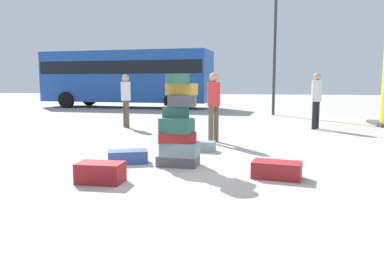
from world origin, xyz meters
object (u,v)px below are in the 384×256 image
(person_bearded_onlooker, at_px, (126,96))
(person_passerby_in_red, at_px, (316,96))
(person_tourist_with_camera, at_px, (214,101))
(parked_bus, at_px, (126,75))
(lamp_post, at_px, (275,22))
(suitcase_slate_white_trunk, at_px, (197,146))
(suitcase_maroon_left_side, at_px, (101,173))
(suitcase_navy_upright_blue, at_px, (128,157))
(suitcase_tower, at_px, (179,127))
(suitcase_maroon_foreground_near, at_px, (277,170))

(person_bearded_onlooker, xyz_separation_m, person_passerby_in_red, (5.87, 0.63, 0.02))
(person_tourist_with_camera, height_order, parked_bus, parked_bus)
(person_tourist_with_camera, distance_m, lamp_post, 8.77)
(suitcase_slate_white_trunk, relative_size, parked_bus, 0.07)
(person_tourist_with_camera, bearing_deg, person_bearded_onlooker, -100.70)
(suitcase_maroon_left_side, relative_size, suitcase_slate_white_trunk, 0.88)
(suitcase_slate_white_trunk, relative_size, suitcase_navy_upright_blue, 1.07)
(suitcase_slate_white_trunk, bearing_deg, suitcase_tower, -87.50)
(suitcase_slate_white_trunk, height_order, suitcase_navy_upright_blue, suitcase_navy_upright_blue)
(suitcase_tower, xyz_separation_m, suitcase_maroon_foreground_near, (1.62, -0.59, -0.55))
(suitcase_slate_white_trunk, xyz_separation_m, person_tourist_with_camera, (0.20, 1.20, 0.89))
(suitcase_slate_white_trunk, xyz_separation_m, person_bearded_onlooker, (-2.87, 3.69, 0.90))
(suitcase_tower, height_order, parked_bus, parked_bus)
(person_tourist_with_camera, bearing_deg, suitcase_maroon_foreground_near, 50.69)
(suitcase_maroon_foreground_near, height_order, suitcase_navy_upright_blue, suitcase_maroon_foreground_near)
(suitcase_slate_white_trunk, distance_m, suitcase_navy_upright_blue, 1.74)
(suitcase_tower, distance_m, lamp_post, 11.38)
(person_bearded_onlooker, bearing_deg, suitcase_tower, -10.68)
(suitcase_maroon_left_side, bearing_deg, parked_bus, 108.19)
(suitcase_slate_white_trunk, bearing_deg, suitcase_navy_upright_blue, -120.26)
(suitcase_maroon_foreground_near, bearing_deg, suitcase_navy_upright_blue, 176.60)
(person_tourist_with_camera, bearing_deg, suitcase_tower, 21.90)
(suitcase_navy_upright_blue, xyz_separation_m, person_tourist_with_camera, (1.24, 2.59, 0.88))
(suitcase_maroon_foreground_near, bearing_deg, person_bearded_onlooker, 138.18)
(suitcase_navy_upright_blue, xyz_separation_m, lamp_post, (2.96, 10.65, 3.88))
(suitcase_tower, height_order, suitcase_maroon_left_side, suitcase_tower)
(person_bearded_onlooker, xyz_separation_m, parked_bus, (-3.27, 9.31, 0.83))
(person_passerby_in_red, bearing_deg, suitcase_maroon_left_side, 3.89)
(person_passerby_in_red, bearing_deg, person_bearded_onlooker, -50.56)
(person_bearded_onlooker, bearing_deg, suitcase_maroon_left_side, -22.62)
(suitcase_tower, bearing_deg, suitcase_navy_upright_blue, 177.04)
(person_bearded_onlooker, xyz_separation_m, person_tourist_with_camera, (3.07, -2.49, -0.01))
(person_passerby_in_red, bearing_deg, lamp_post, -134.38)
(suitcase_maroon_left_side, relative_size, person_bearded_onlooker, 0.39)
(suitcase_tower, xyz_separation_m, lamp_post, (2.02, 10.70, 3.31))
(suitcase_tower, xyz_separation_m, suitcase_slate_white_trunk, (0.10, 1.44, -0.57))
(suitcase_tower, relative_size, person_passerby_in_red, 0.91)
(suitcase_navy_upright_blue, height_order, parked_bus, parked_bus)
(suitcase_maroon_foreground_near, relative_size, person_tourist_with_camera, 0.43)
(suitcase_maroon_foreground_near, relative_size, parked_bus, 0.07)
(suitcase_slate_white_trunk, xyz_separation_m, lamp_post, (1.92, 9.26, 3.88))
(suitcase_tower, bearing_deg, suitcase_maroon_foreground_near, -19.99)
(suitcase_tower, xyz_separation_m, parked_bus, (-6.05, 14.45, 1.16))
(suitcase_navy_upright_blue, distance_m, person_tourist_with_camera, 3.00)
(person_bearded_onlooker, height_order, person_tourist_with_camera, person_bearded_onlooker)
(suitcase_tower, xyz_separation_m, person_bearded_onlooker, (-2.78, 5.13, 0.33))
(person_passerby_in_red, relative_size, lamp_post, 0.28)
(suitcase_slate_white_trunk, bearing_deg, person_bearded_onlooker, 134.32)
(suitcase_maroon_foreground_near, xyz_separation_m, suitcase_navy_upright_blue, (-2.56, 0.64, -0.01))
(parked_bus, bearing_deg, suitcase_slate_white_trunk, -59.95)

